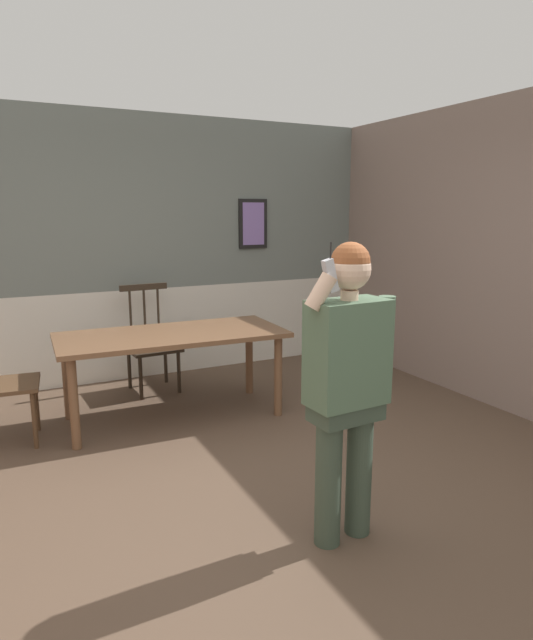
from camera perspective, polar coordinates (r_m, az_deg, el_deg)
ground_plane at (r=3.57m, az=0.30°, el=-18.01°), size 6.39×6.39×0.00m
room_back_partition at (r=5.87m, az=-12.74°, el=6.82°), size 5.23×0.17×2.73m
dining_table at (r=4.65m, az=-9.88°, el=-2.36°), size 1.91×0.94×0.75m
chair_near_window at (r=4.57m, az=-26.22°, el=-5.85°), size 0.51×0.51×1.03m
chair_by_doorway at (r=5.47m, az=-12.02°, el=-2.37°), size 0.50×0.50×1.04m
person_figure at (r=2.84m, az=8.57°, el=-5.88°), size 0.57×0.25×1.61m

